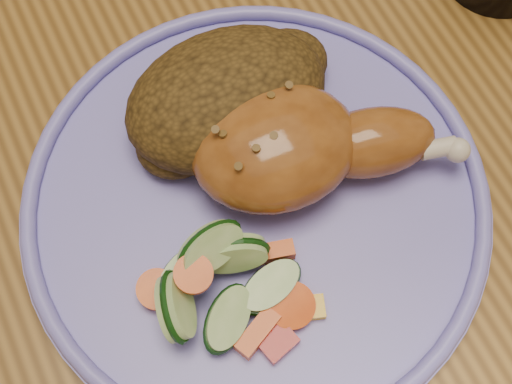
# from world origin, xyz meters

# --- Properties ---
(ground) EXTENTS (4.00, 4.00, 0.00)m
(ground) POSITION_xyz_m (0.00, 0.00, 0.00)
(ground) COLOR brown
(ground) RESTS_ON ground
(dining_table) EXTENTS (0.90, 1.40, 0.75)m
(dining_table) POSITION_xyz_m (0.00, 0.00, 0.67)
(dining_table) COLOR olive
(dining_table) RESTS_ON ground
(plate) EXTENTS (0.29, 0.29, 0.01)m
(plate) POSITION_xyz_m (-0.08, -0.14, 0.76)
(plate) COLOR #7C74D8
(plate) RESTS_ON dining_table
(plate_rim) EXTENTS (0.29, 0.29, 0.01)m
(plate_rim) POSITION_xyz_m (-0.08, -0.14, 0.77)
(plate_rim) COLOR #7C74D8
(plate_rim) RESTS_ON plate
(chicken_leg) EXTENTS (0.16, 0.10, 0.05)m
(chicken_leg) POSITION_xyz_m (-0.05, -0.13, 0.79)
(chicken_leg) COLOR #995720
(chicken_leg) RESTS_ON plate
(rice_pilaf) EXTENTS (0.14, 0.09, 0.06)m
(rice_pilaf) POSITION_xyz_m (-0.07, -0.08, 0.78)
(rice_pilaf) COLOR #4F3713
(rice_pilaf) RESTS_ON plate
(vegetable_pile) EXTENTS (0.10, 0.09, 0.05)m
(vegetable_pile) POSITION_xyz_m (-0.12, -0.18, 0.78)
(vegetable_pile) COLOR #A50A05
(vegetable_pile) RESTS_ON plate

